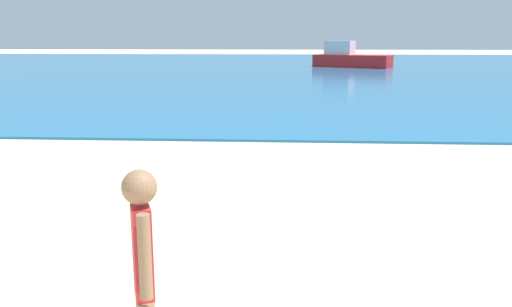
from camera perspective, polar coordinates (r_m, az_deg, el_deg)
water at (r=42.00m, az=3.27°, el=9.28°), size 160.00×60.00×0.06m
person_standing at (r=3.45m, az=-12.01°, el=-13.03°), size 0.21×0.35×1.61m
boat_far at (r=42.09m, az=10.05°, el=10.10°), size 6.09×4.31×2.00m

